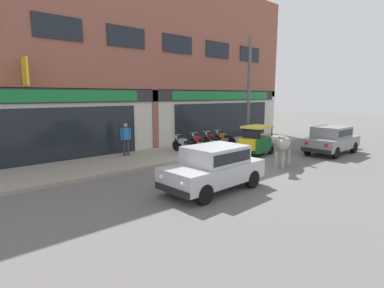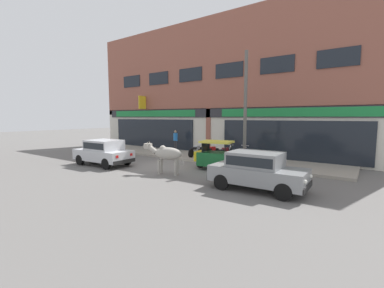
% 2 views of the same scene
% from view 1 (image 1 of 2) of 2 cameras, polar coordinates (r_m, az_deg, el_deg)
% --- Properties ---
extents(ground_plane, '(90.00, 90.00, 0.00)m').
position_cam_1_polar(ground_plane, '(12.88, 7.39, -4.64)').
color(ground_plane, '#605E5B').
extents(sidewalk, '(19.00, 3.43, 0.15)m').
position_cam_1_polar(sidewalk, '(15.66, -3.39, -1.80)').
color(sidewalk, gray).
rests_on(sidewalk, ground).
extents(shop_building, '(23.00, 1.40, 9.90)m').
position_cam_1_polar(shop_building, '(17.06, -7.77, 14.82)').
color(shop_building, '#8E5142').
rests_on(shop_building, ground).
extents(cow, '(2.10, 0.95, 1.61)m').
position_cam_1_polar(cow, '(13.41, 16.88, -0.03)').
color(cow, '#9E998E').
rests_on(cow, ground).
extents(car_0, '(3.64, 1.66, 1.46)m').
position_cam_1_polar(car_0, '(17.42, 25.03, 0.93)').
color(car_0, black).
rests_on(car_0, ground).
extents(car_1, '(3.66, 1.73, 1.46)m').
position_cam_1_polar(car_1, '(9.78, 4.23, -4.15)').
color(car_1, black).
rests_on(car_1, ground).
extents(auto_rickshaw, '(2.08, 1.40, 1.52)m').
position_cam_1_polar(auto_rickshaw, '(15.84, 12.04, 0.28)').
color(auto_rickshaw, black).
rests_on(auto_rickshaw, ground).
extents(motorcycle_0, '(0.52, 1.81, 0.88)m').
position_cam_1_polar(motorcycle_0, '(15.46, -1.42, -0.20)').
color(motorcycle_0, black).
rests_on(motorcycle_0, sidewalk).
extents(motorcycle_1, '(0.56, 1.81, 0.88)m').
position_cam_1_polar(motorcycle_1, '(16.25, 1.45, 0.26)').
color(motorcycle_1, black).
rests_on(motorcycle_1, sidewalk).
extents(motorcycle_2, '(0.66, 1.79, 0.88)m').
position_cam_1_polar(motorcycle_2, '(16.88, 3.86, 0.58)').
color(motorcycle_2, black).
rests_on(motorcycle_2, sidewalk).
extents(motorcycle_3, '(0.52, 1.81, 0.88)m').
position_cam_1_polar(motorcycle_3, '(17.68, 6.17, 0.95)').
color(motorcycle_3, black).
rests_on(motorcycle_3, sidewalk).
extents(pedestrian, '(0.48, 0.32, 1.60)m').
position_cam_1_polar(pedestrian, '(14.84, -12.49, 1.52)').
color(pedestrian, '#2D2D33').
rests_on(pedestrian, sidewalk).
extents(utility_pole, '(0.18, 0.18, 6.12)m').
position_cam_1_polar(utility_pole, '(17.36, 10.76, 9.54)').
color(utility_pole, '#595651').
rests_on(utility_pole, sidewalk).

